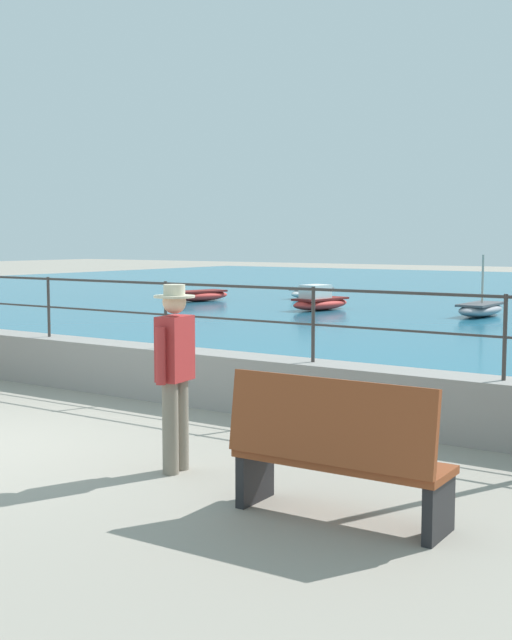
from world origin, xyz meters
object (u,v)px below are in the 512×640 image
Objects in this scene: bench_far at (336,451)px; person_walking at (175,368)px; boat_4 at (320,301)px; boat_0 at (481,309)px; boat_5 at (200,295)px; boat_3 at (312,293)px.

person_walking is at bearing 168.40° from bench_far.
bench_far is 0.71× the size of boat_4.
boat_5 is at bearing 179.54° from boat_0.
boat_0 reaches higher than bench_far.
person_walking is at bearing -52.34° from boat_5.
boat_3 is (-12.21, 20.29, -0.30)m from bench_far.
boat_0 is at bearing -0.46° from boat_5.
boat_0 is (-4.78, 16.77, -0.30)m from bench_far.
boat_0 is (-2.87, 16.38, -0.72)m from person_walking.
bench_far is 17.44m from boat_0.
boat_5 is (-5.19, 0.82, -0.07)m from boat_4.
person_walking is 0.73× the size of boat_4.
boat_3 is 0.97× the size of boat_4.
boat_3 is at bearing 121.05° from bench_far.
person_walking reaches higher than bench_far.
boat_3 is (-10.30, 19.90, -0.72)m from person_walking.
boat_5 is (-2.40, -3.44, 0.00)m from boat_3.
bench_far is 23.68m from boat_3.
person_walking is at bearing -64.32° from boat_4.
boat_0 reaches higher than boat_3.
bench_far reaches higher than boat_3.
boat_5 is at bearing 130.93° from bench_far.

